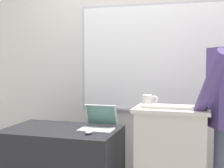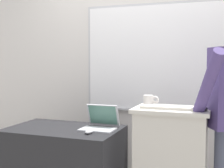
{
  "view_description": "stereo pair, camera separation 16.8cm",
  "coord_description": "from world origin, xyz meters",
  "views": [
    {
      "loc": [
        0.71,
        -2.16,
        1.33
      ],
      "look_at": [
        -0.02,
        0.35,
        1.15
      ],
      "focal_mm": 50.0,
      "sensor_mm": 36.0,
      "label": 1
    },
    {
      "loc": [
        0.87,
        -2.1,
        1.33
      ],
      "look_at": [
        -0.02,
        0.35,
        1.15
      ],
      "focal_mm": 50.0,
      "sensor_mm": 36.0,
      "label": 2
    }
  ],
  "objects": [
    {
      "name": "computer_mouse_by_laptop",
      "position": [
        -0.2,
        0.27,
        0.74
      ],
      "size": [
        0.06,
        0.1,
        0.03
      ],
      "color": "#BCBCC1",
      "rests_on": "side_desk"
    },
    {
      "name": "laptop",
      "position": [
        -0.18,
        0.5,
        0.79
      ],
      "size": [
        0.3,
        0.28,
        0.21
      ],
      "color": "#B7BABF",
      "rests_on": "side_desk"
    },
    {
      "name": "computer_mouse_by_keyboard",
      "position": [
        0.72,
        0.33,
        0.98
      ],
      "size": [
        0.06,
        0.1,
        0.03
      ],
      "color": "black",
      "rests_on": "lectern_podium"
    },
    {
      "name": "coffee_mug",
      "position": [
        0.25,
        0.53,
        1.0
      ],
      "size": [
        0.14,
        0.08,
        0.08
      ],
      "color": "silver",
      "rests_on": "lectern_podium"
    },
    {
      "name": "lectern_podium",
      "position": [
        0.47,
        0.39,
        0.48
      ],
      "size": [
        0.6,
        0.42,
        0.96
      ],
      "color": "#BCB7AD",
      "rests_on": "ground_plane"
    },
    {
      "name": "side_desk",
      "position": [
        -0.51,
        0.39,
        0.36
      ],
      "size": [
        1.03,
        0.65,
        0.73
      ],
      "color": "black",
      "rests_on": "ground_plane"
    },
    {
      "name": "back_wall",
      "position": [
        0.01,
        1.31,
        1.4
      ],
      "size": [
        6.4,
        0.17,
        2.79
      ],
      "color": "silver",
      "rests_on": "ground_plane"
    },
    {
      "name": "wireless_keyboard",
      "position": [
        0.45,
        0.34,
        0.97
      ],
      "size": [
        0.43,
        0.12,
        0.02
      ],
      "color": "beige",
      "rests_on": "lectern_podium"
    }
  ]
}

